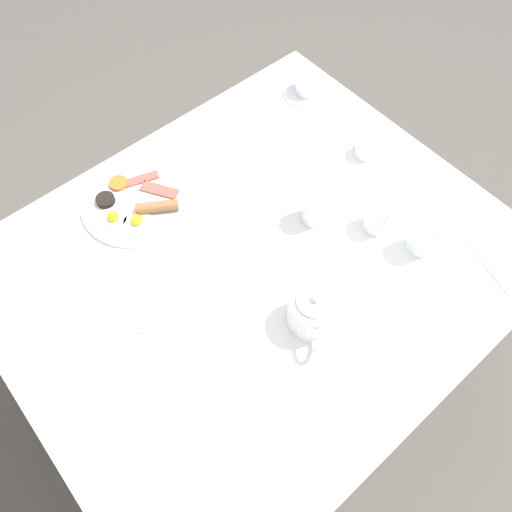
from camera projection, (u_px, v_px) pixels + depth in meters
name	position (u px, v px, depth m)	size (l,w,h in m)	color
ground_plane	(256.00, 359.00, 1.83)	(8.00, 8.00, 0.00)	#4C4742
table	(256.00, 273.00, 1.26)	(1.01, 1.19, 0.73)	white
breakfast_plate	(135.00, 203.00, 1.28)	(0.27, 0.27, 0.04)	white
teapot_near	(313.00, 311.00, 1.08)	(0.16, 0.13, 0.12)	white
teacup_with_saucer_left	(308.00, 85.00, 1.47)	(0.15, 0.15, 0.06)	white
water_glass_tall	(426.00, 234.00, 1.17)	(0.07, 0.07, 0.12)	white
water_glass_short	(379.00, 216.00, 1.21)	(0.07, 0.07, 0.09)	white
wine_glass_spare	(317.00, 206.00, 1.22)	(0.07, 0.07, 0.11)	white
creamer_jug	(366.00, 147.00, 1.35)	(0.08, 0.06, 0.05)	white
napkin_folded	(141.00, 316.00, 1.12)	(0.14, 0.15, 0.01)	white
fork_by_plate	(248.00, 174.00, 1.33)	(0.16, 0.10, 0.00)	silver
knife_by_plate	(251.00, 455.00, 0.98)	(0.04, 0.22, 0.00)	silver
spoon_for_tea	(490.00, 269.00, 1.19)	(0.16, 0.06, 0.00)	silver
fork_spare	(10.00, 284.00, 1.17)	(0.16, 0.05, 0.00)	silver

